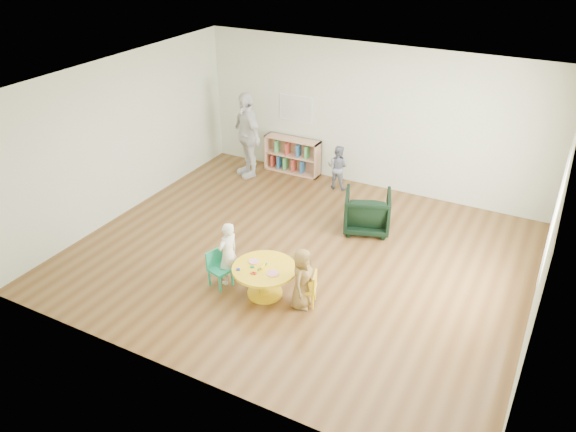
% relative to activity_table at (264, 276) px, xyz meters
% --- Properties ---
extents(room, '(7.10, 7.00, 2.80)m').
position_rel_activity_table_xyz_m(room, '(-0.01, 1.16, 1.57)').
color(room, brown).
rests_on(room, ground).
extents(activity_table, '(0.92, 0.92, 0.51)m').
position_rel_activity_table_xyz_m(activity_table, '(0.00, 0.00, 0.00)').
color(activity_table, yellow).
rests_on(activity_table, ground).
extents(kid_chair_left, '(0.37, 0.37, 0.56)m').
position_rel_activity_table_xyz_m(kid_chair_left, '(-0.72, -0.10, -0.02)').
color(kid_chair_left, '#1C9F72').
rests_on(kid_chair_left, ground).
extents(kid_chair_right, '(0.35, 0.35, 0.52)m').
position_rel_activity_table_xyz_m(kid_chair_right, '(0.66, 0.09, -0.04)').
color(kid_chair_right, yellow).
rests_on(kid_chair_right, ground).
extents(bookshelf, '(1.20, 0.30, 0.75)m').
position_rel_activity_table_xyz_m(bookshelf, '(-1.64, 4.02, 0.05)').
color(bookshelf, tan).
rests_on(bookshelf, ground).
extents(alphabet_poster, '(0.74, 0.01, 0.54)m').
position_rel_activity_table_xyz_m(alphabet_poster, '(-1.62, 4.15, 1.03)').
color(alphabet_poster, white).
rests_on(alphabet_poster, ground).
extents(armchair, '(0.98, 0.99, 0.71)m').
position_rel_activity_table_xyz_m(armchair, '(0.63, 2.44, 0.04)').
color(armchair, black).
rests_on(armchair, ground).
extents(child_left, '(0.31, 0.41, 1.00)m').
position_rel_activity_table_xyz_m(child_left, '(-0.62, 0.02, 0.18)').
color(child_left, white).
rests_on(child_left, ground).
extents(child_right, '(0.35, 0.49, 0.92)m').
position_rel_activity_table_xyz_m(child_right, '(0.59, 0.01, 0.14)').
color(child_right, yellow).
rests_on(child_right, ground).
extents(toddler, '(0.44, 0.35, 0.89)m').
position_rel_activity_table_xyz_m(toddler, '(-0.48, 3.73, 0.13)').
color(toddler, '#17233B').
rests_on(toddler, ground).
extents(adult_caretaker, '(1.10, 0.93, 1.76)m').
position_rel_activity_table_xyz_m(adult_caretaker, '(-2.38, 3.44, 0.56)').
color(adult_caretaker, silver).
rests_on(adult_caretaker, ground).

